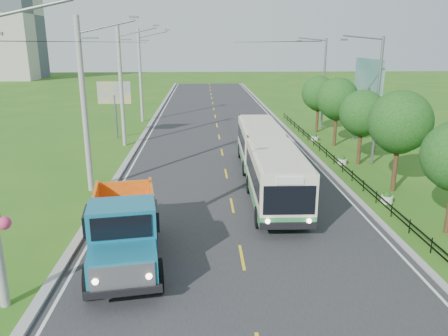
{
  "coord_description": "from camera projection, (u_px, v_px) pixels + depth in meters",
  "views": [
    {
      "loc": [
        -1.56,
        -16.26,
        8.55
      ],
      "look_at": [
        -0.4,
        6.84,
        1.9
      ],
      "focal_mm": 35.0,
      "sensor_mm": 36.0,
      "label": 1
    }
  ],
  "objects": [
    {
      "name": "tree_third",
      "position": [
        400.0,
        125.0,
        25.24
      ],
      "size": [
        3.6,
        3.62,
        6.0
      ],
      "color": "#382314",
      "rests_on": "ground"
    },
    {
      "name": "pole_near",
      "position": [
        85.0,
        106.0,
        24.88
      ],
      "size": [
        3.51,
        0.32,
        10.0
      ],
      "color": "gray",
      "rests_on": "ground"
    },
    {
      "name": "planter_far",
      "position": [
        315.0,
        138.0,
        39.5
      ],
      "size": [
        0.64,
        0.64,
        0.67
      ],
      "color": "silver",
      "rests_on": "ground"
    },
    {
      "name": "billboard_right",
      "position": [
        368.0,
        83.0,
        36.36
      ],
      "size": [
        0.24,
        6.0,
        7.3
      ],
      "color": "slate",
      "rests_on": "ground"
    },
    {
      "name": "billboard_left",
      "position": [
        114.0,
        96.0,
        39.56
      ],
      "size": [
        3.0,
        0.2,
        5.2
      ],
      "color": "slate",
      "rests_on": "ground"
    },
    {
      "name": "edge_line_left",
      "position": [
        143.0,
        147.0,
        36.92
      ],
      "size": [
        0.12,
        120.0,
        0.0
      ],
      "primitive_type": "cube",
      "color": "silver",
      "rests_on": "road"
    },
    {
      "name": "tree_back",
      "position": [
        319.0,
        95.0,
        42.61
      ],
      "size": [
        3.3,
        3.36,
        5.5
      ],
      "color": "#382314",
      "rests_on": "ground"
    },
    {
      "name": "dump_truck",
      "position": [
        124.0,
        225.0,
        17.19
      ],
      "size": [
        3.55,
        7.13,
        2.87
      ],
      "rotation": [
        0.0,
        0.0,
        0.15
      ],
      "color": "#166986",
      "rests_on": "ground"
    },
    {
      "name": "bus",
      "position": [
        267.0,
        156.0,
        26.74
      ],
      "size": [
        2.94,
        15.97,
        3.07
      ],
      "rotation": [
        0.0,
        0.0,
        -0.02
      ],
      "color": "#327D49",
      "rests_on": "ground"
    },
    {
      "name": "edge_line_right",
      "position": [
        298.0,
        146.0,
        37.56
      ],
      "size": [
        0.12,
        120.0,
        0.0
      ],
      "primitive_type": "cube",
      "color": "silver",
      "rests_on": "road"
    },
    {
      "name": "curb_left",
      "position": [
        136.0,
        147.0,
        36.88
      ],
      "size": [
        0.4,
        120.0,
        0.15
      ],
      "primitive_type": "cube",
      "color": "#9E9E99",
      "rests_on": "ground"
    },
    {
      "name": "streetlight_mid",
      "position": [
        376.0,
        97.0,
        30.65
      ],
      "size": [
        3.02,
        0.2,
        9.07
      ],
      "color": "slate",
      "rests_on": "ground"
    },
    {
      "name": "planter_near",
      "position": [
        387.0,
        198.0,
        24.14
      ],
      "size": [
        0.64,
        0.64,
        0.67
      ],
      "color": "silver",
      "rests_on": "ground"
    },
    {
      "name": "pole_mid",
      "position": [
        122.0,
        86.0,
        36.4
      ],
      "size": [
        3.51,
        0.32,
        10.0
      ],
      "color": "gray",
      "rests_on": "ground"
    },
    {
      "name": "streetlight_far",
      "position": [
        322.0,
        80.0,
        44.08
      ],
      "size": [
        3.02,
        0.2,
        9.07
      ],
      "color": "slate",
      "rests_on": "ground"
    },
    {
      "name": "railing_right",
      "position": [
        334.0,
        160.0,
        31.79
      ],
      "size": [
        0.04,
        40.0,
        0.6
      ],
      "primitive_type": "cube",
      "color": "black",
      "rests_on": "ground"
    },
    {
      "name": "tree_fifth",
      "position": [
        337.0,
        101.0,
        36.79
      ],
      "size": [
        3.48,
        3.52,
        5.8
      ],
      "color": "#382314",
      "rests_on": "ground"
    },
    {
      "name": "ground",
      "position": [
        242.0,
        257.0,
        18.05
      ],
      "size": [
        240.0,
        240.0,
        0.0
      ],
      "primitive_type": "plane",
      "color": "#296117",
      "rests_on": "ground"
    },
    {
      "name": "curb_right",
      "position": [
        304.0,
        145.0,
        37.58
      ],
      "size": [
        0.3,
        120.0,
        0.1
      ],
      "primitive_type": "cube",
      "color": "#9E9E99",
      "rests_on": "ground"
    },
    {
      "name": "centre_dash",
      "position": [
        242.0,
        257.0,
        18.04
      ],
      "size": [
        0.12,
        2.2,
        0.0
      ],
      "primitive_type": "cube",
      "color": "yellow",
      "rests_on": "road"
    },
    {
      "name": "tree_fourth",
      "position": [
        362.0,
        115.0,
        31.11
      ],
      "size": [
        3.24,
        3.31,
        5.4
      ],
      "color": "#382314",
      "rests_on": "ground"
    },
    {
      "name": "planter_mid",
      "position": [
        342.0,
        160.0,
        31.82
      ],
      "size": [
        0.64,
        0.64,
        0.67
      ],
      "color": "silver",
      "rests_on": "ground"
    },
    {
      "name": "road",
      "position": [
        221.0,
        147.0,
        37.24
      ],
      "size": [
        14.0,
        120.0,
        0.02
      ],
      "primitive_type": "cube",
      "color": "#28282B",
      "rests_on": "ground"
    },
    {
      "name": "pole_far",
      "position": [
        141.0,
        75.0,
        47.92
      ],
      "size": [
        3.51,
        0.32,
        10.0
      ],
      "color": "gray",
      "rests_on": "ground"
    }
  ]
}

